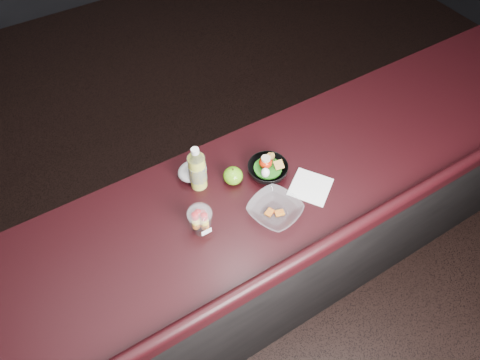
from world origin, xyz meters
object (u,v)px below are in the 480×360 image
lemonade_bottle (197,171)px  snack_bowl (267,169)px  takeout_bowl (275,210)px  fruit_cup (200,219)px  green_apple (233,176)px

lemonade_bottle → snack_bowl: lemonade_bottle is taller
lemonade_bottle → takeout_bowl: (0.19, -0.29, -0.07)m
fruit_cup → takeout_bowl: fruit_cup is taller
fruit_cup → green_apple: (0.23, 0.14, -0.03)m
fruit_cup → green_apple: 0.27m
lemonade_bottle → snack_bowl: size_ratio=1.08×
fruit_cup → snack_bowl: (0.38, 0.10, -0.04)m
green_apple → lemonade_bottle: bearing=155.7°
snack_bowl → takeout_bowl: size_ratio=0.82×
snack_bowl → green_apple: bearing=164.4°
lemonade_bottle → takeout_bowl: lemonade_bottle is taller
green_apple → snack_bowl: snack_bowl is taller
green_apple → takeout_bowl: green_apple is taller
lemonade_bottle → takeout_bowl: size_ratio=0.89×
lemonade_bottle → snack_bowl: (0.28, -0.10, -0.06)m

